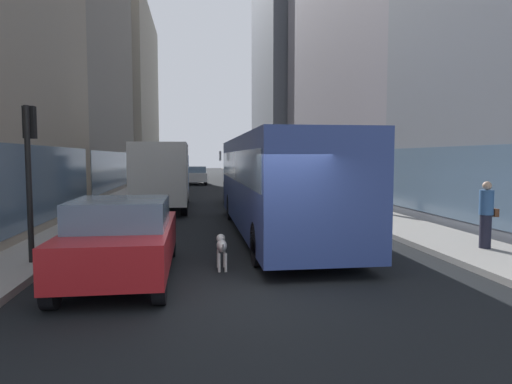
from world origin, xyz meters
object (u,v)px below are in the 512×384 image
at_px(car_white_van, 196,175).
at_px(box_truck, 163,174).
at_px(car_silver_sedan, 174,180).
at_px(pedestrian_with_handbag, 486,214).
at_px(car_black_suv, 244,189).
at_px(car_red_coupe, 122,238).
at_px(dalmatian_dog, 222,246).
at_px(transit_bus, 276,178).
at_px(car_grey_wagon, 248,178).
at_px(traffic_light_near, 29,157).
at_px(pedestrian_in_coat, 379,192).

bearing_deg(car_white_van, box_truck, -94.73).
bearing_deg(car_white_van, car_silver_sedan, -100.75).
relative_size(box_truck, pedestrian_with_handbag, 4.44).
distance_m(car_black_suv, car_red_coupe, 14.44).
height_order(car_white_van, dalmatian_dog, car_white_van).
xyz_separation_m(transit_bus, box_truck, (-4.00, 7.57, -0.11)).
bearing_deg(pedestrian_with_handbag, car_black_suv, 110.33).
bearing_deg(car_silver_sedan, car_grey_wagon, 23.34).
height_order(box_truck, dalmatian_dog, box_truck).
bearing_deg(box_truck, car_red_coupe, -90.00).
bearing_deg(car_silver_sedan, traffic_light_near, -95.43).
bearing_deg(traffic_light_near, car_silver_sedan, 84.57).
relative_size(car_grey_wagon, car_red_coupe, 0.93).
height_order(car_black_suv, car_grey_wagon, same).
distance_m(car_white_van, pedestrian_in_coat, 24.36).
xyz_separation_m(dalmatian_dog, pedestrian_with_handbag, (6.70, 0.65, 0.50)).
bearing_deg(box_truck, car_grey_wagon, 67.18).
xyz_separation_m(car_black_suv, car_red_coupe, (-4.00, -13.88, 0.00)).
bearing_deg(car_silver_sedan, car_black_suv, -66.88).
relative_size(car_silver_sedan, car_grey_wagon, 0.94).
height_order(car_silver_sedan, pedestrian_in_coat, pedestrian_in_coat).
height_order(car_black_suv, dalmatian_dog, car_black_suv).
bearing_deg(box_truck, pedestrian_with_handbag, -52.15).
distance_m(car_black_suv, car_silver_sedan, 10.19).
distance_m(transit_bus, dalmatian_dog, 4.90).
bearing_deg(car_red_coupe, car_black_suv, 73.92).
bearing_deg(traffic_light_near, car_black_suv, 64.42).
distance_m(transit_bus, traffic_light_near, 7.13).
height_order(transit_bus, traffic_light_near, traffic_light_near).
bearing_deg(pedestrian_in_coat, transit_bus, -143.65).
distance_m(car_black_suv, box_truck, 4.36).
relative_size(car_white_van, traffic_light_near, 1.28).
bearing_deg(car_black_suv, pedestrian_in_coat, -47.03).
relative_size(car_silver_sedan, car_red_coupe, 0.88).
relative_size(pedestrian_in_coat, traffic_light_near, 0.50).
distance_m(pedestrian_in_coat, traffic_light_near, 13.41).
distance_m(car_red_coupe, dalmatian_dog, 2.10).
bearing_deg(car_grey_wagon, box_truck, -112.82).
height_order(car_white_van, car_red_coupe, same).
xyz_separation_m(car_grey_wagon, dalmatian_dog, (-3.58, -25.19, -0.31)).
distance_m(transit_bus, pedestrian_with_handbag, 6.02).
bearing_deg(dalmatian_dog, car_grey_wagon, 81.92).
relative_size(car_silver_sedan, box_truck, 0.53).
relative_size(transit_bus, traffic_light_near, 3.39).
bearing_deg(car_grey_wagon, car_black_suv, -97.73).
height_order(car_black_suv, car_red_coupe, same).
distance_m(car_black_suv, pedestrian_in_coat, 7.38).
bearing_deg(transit_bus, pedestrian_in_coat, 36.35).
xyz_separation_m(car_white_van, car_red_coupe, (-1.60, -31.68, 0.00)).
xyz_separation_m(car_white_van, pedestrian_with_handbag, (7.12, -30.55, 0.19)).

